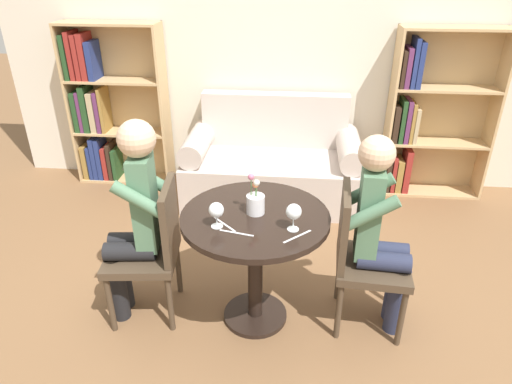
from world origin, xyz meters
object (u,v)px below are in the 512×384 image
at_px(chair_right, 361,254).
at_px(chair_left, 153,246).
at_px(person_left, 134,219).
at_px(couch, 272,166).
at_px(bookshelf_right, 425,118).
at_px(wine_glass_left, 216,211).
at_px(person_right, 380,233).
at_px(wine_glass_right, 294,212).
at_px(bookshelf_left, 107,109).
at_px(flower_vase, 256,202).

bearing_deg(chair_right, chair_left, 95.65).
relative_size(chair_left, person_left, 0.70).
xyz_separation_m(chair_left, person_left, (-0.08, -0.02, 0.20)).
xyz_separation_m(couch, chair_right, (0.62, -1.60, 0.18)).
bearing_deg(chair_right, bookshelf_right, -17.95).
bearing_deg(person_left, wine_glass_left, 69.04).
distance_m(chair_left, wine_glass_left, 0.58).
bearing_deg(person_left, chair_right, 85.97).
distance_m(chair_left, person_right, 1.34).
distance_m(person_left, wine_glass_right, 0.95).
distance_m(couch, chair_right, 1.72).
xyz_separation_m(chair_right, wine_glass_left, (-0.81, -0.19, 0.36)).
distance_m(bookshelf_right, wine_glass_right, 2.35).
bearing_deg(chair_left, couch, 152.82).
height_order(bookshelf_left, person_left, bookshelf_left).
bearing_deg(couch, flower_vase, -90.01).
distance_m(bookshelf_left, person_left, 2.13).
distance_m(chair_right, person_right, 0.18).
relative_size(bookshelf_right, person_right, 1.24).
bearing_deg(bookshelf_right, person_left, -137.23).
height_order(wine_glass_left, flower_vase, flower_vase).
height_order(couch, chair_left, couch).
distance_m(chair_left, wine_glass_right, 0.92).
distance_m(person_left, person_right, 1.42).
relative_size(couch, bookshelf_left, 1.04).
bearing_deg(wine_glass_right, person_right, 18.71).
height_order(chair_right, person_left, person_left).
height_order(couch, wine_glass_right, couch).
xyz_separation_m(couch, bookshelf_right, (1.37, 0.27, 0.41)).
xyz_separation_m(bookshelf_left, person_left, (0.92, -1.91, -0.04)).
relative_size(person_right, wine_glass_right, 8.11).
relative_size(wine_glass_right, flower_vase, 0.63).
bearing_deg(bookshelf_left, chair_right, -39.61).
bearing_deg(wine_glass_right, bookshelf_right, 60.56).
height_order(chair_left, person_left, person_left).
bearing_deg(person_left, bookshelf_left, -160.64).
bearing_deg(chair_left, wine_glass_left, 64.37).
bearing_deg(flower_vase, wine_glass_left, -139.38).
relative_size(bookshelf_left, bookshelf_right, 1.00).
bearing_deg(couch, person_right, -66.11).
xyz_separation_m(bookshelf_right, wine_glass_right, (-1.16, -2.05, 0.13)).
height_order(person_left, flower_vase, person_left).
distance_m(bookshelf_left, flower_vase, 2.49).
relative_size(couch, person_right, 1.28).
bearing_deg(couch, bookshelf_right, 11.25).
distance_m(bookshelf_left, wine_glass_right, 2.75).
xyz_separation_m(bookshelf_left, wine_glass_right, (1.84, -2.04, 0.13)).
bearing_deg(chair_left, person_left, -85.59).
distance_m(chair_left, chair_right, 1.24).
bearing_deg(chair_right, couch, 25.20).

